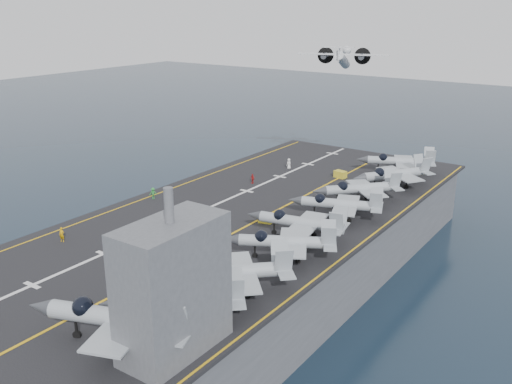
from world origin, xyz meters
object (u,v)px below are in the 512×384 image
Objects in this scene: fighter_jet_0 at (120,317)px; transport_plane at (342,60)px; island_superstructure at (172,272)px; tow_cart_a at (187,262)px.

transport_plane is at bearing 104.58° from fighter_jet_0.
transport_plane is (-27.15, 85.06, 9.80)m from island_superstructure.
transport_plane is (-22.72, 87.32, 14.46)m from fighter_jet_0.
tow_cart_a is at bearing -76.83° from transport_plane.
island_superstructure is at bearing -52.08° from tow_cart_a.
transport_plane is (-16.79, 71.77, 16.77)m from tow_cart_a.
island_superstructure is at bearing -72.30° from transport_plane.
transport_plane reaches higher than fighter_jet_0.
island_superstructure is 0.64× the size of transport_plane.
fighter_jet_0 is 9.34× the size of tow_cart_a.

